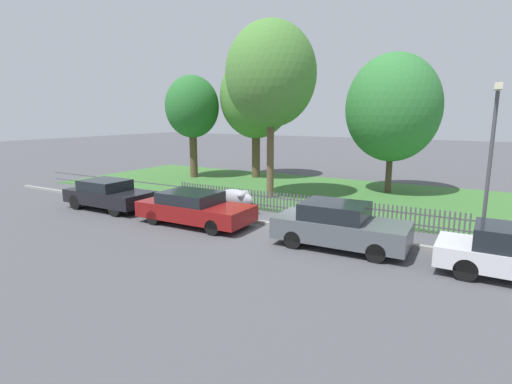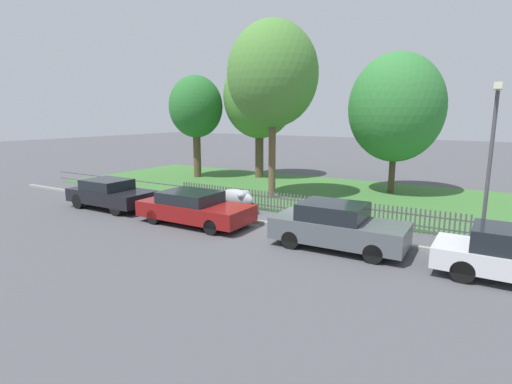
{
  "view_description": "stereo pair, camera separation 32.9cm",
  "coord_description": "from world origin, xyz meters",
  "px_view_note": "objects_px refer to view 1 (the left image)",
  "views": [
    {
      "loc": [
        6.59,
        -12.88,
        4.16
      ],
      "look_at": [
        -1.32,
        0.7,
        1.1
      ],
      "focal_mm": 28.0,
      "sensor_mm": 36.0,
      "label": 1
    },
    {
      "loc": [
        6.88,
        -12.72,
        4.16
      ],
      "look_at": [
        -1.32,
        0.7,
        1.1
      ],
      "focal_mm": 28.0,
      "sensor_mm": 36.0,
      "label": 2
    }
  ],
  "objects_px": {
    "parked_car_black_saloon": "(194,208)",
    "parked_car_navy_estate": "(339,225)",
    "street_lamp": "(492,148)",
    "parked_car_silver_hatchback": "(108,194)",
    "tree_nearest_kerb": "(192,107)",
    "tree_mid_park": "(271,75)",
    "covered_motorcycle": "(237,198)",
    "tree_far_left": "(393,108)",
    "tree_behind_motorcycle": "(256,97)"
  },
  "relations": [
    {
      "from": "covered_motorcycle",
      "to": "tree_behind_motorcycle",
      "type": "bearing_deg",
      "value": 119.41
    },
    {
      "from": "covered_motorcycle",
      "to": "tree_mid_park",
      "type": "height_order",
      "value": "tree_mid_park"
    },
    {
      "from": "tree_behind_motorcycle",
      "to": "tree_mid_park",
      "type": "height_order",
      "value": "tree_mid_park"
    },
    {
      "from": "street_lamp",
      "to": "parked_car_silver_hatchback",
      "type": "bearing_deg",
      "value": -173.1
    },
    {
      "from": "tree_behind_motorcycle",
      "to": "tree_far_left",
      "type": "bearing_deg",
      "value": -6.43
    },
    {
      "from": "covered_motorcycle",
      "to": "tree_far_left",
      "type": "relative_size",
      "value": 0.26
    },
    {
      "from": "parked_car_black_saloon",
      "to": "parked_car_navy_estate",
      "type": "relative_size",
      "value": 1.08
    },
    {
      "from": "parked_car_navy_estate",
      "to": "covered_motorcycle",
      "type": "xyz_separation_m",
      "value": [
        -5.28,
        2.2,
        -0.09
      ]
    },
    {
      "from": "tree_nearest_kerb",
      "to": "parked_car_navy_estate",
      "type": "bearing_deg",
      "value": -34.69
    },
    {
      "from": "covered_motorcycle",
      "to": "tree_mid_park",
      "type": "xyz_separation_m",
      "value": [
        -0.26,
        3.51,
        5.41
      ]
    },
    {
      "from": "parked_car_black_saloon",
      "to": "tree_far_left",
      "type": "bearing_deg",
      "value": 63.45
    },
    {
      "from": "parked_car_silver_hatchback",
      "to": "parked_car_black_saloon",
      "type": "distance_m",
      "value": 4.92
    },
    {
      "from": "parked_car_silver_hatchback",
      "to": "covered_motorcycle",
      "type": "relative_size",
      "value": 2.13
    },
    {
      "from": "parked_car_silver_hatchback",
      "to": "tree_behind_motorcycle",
      "type": "bearing_deg",
      "value": 84.71
    },
    {
      "from": "tree_nearest_kerb",
      "to": "tree_behind_motorcycle",
      "type": "relative_size",
      "value": 0.83
    },
    {
      "from": "covered_motorcycle",
      "to": "street_lamp",
      "type": "relative_size",
      "value": 0.38
    },
    {
      "from": "parked_car_navy_estate",
      "to": "tree_mid_park",
      "type": "bearing_deg",
      "value": 132.5
    },
    {
      "from": "tree_mid_park",
      "to": "tree_far_left",
      "type": "relative_size",
      "value": 1.18
    },
    {
      "from": "parked_car_silver_hatchback",
      "to": "covered_motorcycle",
      "type": "distance_m",
      "value": 5.81
    },
    {
      "from": "parked_car_navy_estate",
      "to": "tree_far_left",
      "type": "bearing_deg",
      "value": 92.24
    },
    {
      "from": "covered_motorcycle",
      "to": "tree_nearest_kerb",
      "type": "distance_m",
      "value": 11.28
    },
    {
      "from": "tree_far_left",
      "to": "parked_car_black_saloon",
      "type": "bearing_deg",
      "value": -115.82
    },
    {
      "from": "parked_car_silver_hatchback",
      "to": "parked_car_black_saloon",
      "type": "height_order",
      "value": "parked_car_silver_hatchback"
    },
    {
      "from": "parked_car_navy_estate",
      "to": "tree_far_left",
      "type": "height_order",
      "value": "tree_far_left"
    },
    {
      "from": "covered_motorcycle",
      "to": "tree_behind_motorcycle",
      "type": "distance_m",
      "value": 11.01
    },
    {
      "from": "parked_car_navy_estate",
      "to": "street_lamp",
      "type": "xyz_separation_m",
      "value": [
        3.92,
        1.65,
        2.49
      ]
    },
    {
      "from": "parked_car_silver_hatchback",
      "to": "parked_car_navy_estate",
      "type": "xyz_separation_m",
      "value": [
        10.61,
        0.1,
        0.03
      ]
    },
    {
      "from": "tree_mid_park",
      "to": "tree_far_left",
      "type": "height_order",
      "value": "tree_mid_park"
    },
    {
      "from": "tree_nearest_kerb",
      "to": "tree_far_left",
      "type": "height_order",
      "value": "tree_far_left"
    },
    {
      "from": "tree_nearest_kerb",
      "to": "street_lamp",
      "type": "distance_m",
      "value": 18.76
    },
    {
      "from": "tree_mid_park",
      "to": "tree_far_left",
      "type": "bearing_deg",
      "value": 42.77
    },
    {
      "from": "tree_mid_park",
      "to": "parked_car_black_saloon",
      "type": "bearing_deg",
      "value": -91.5
    },
    {
      "from": "parked_car_silver_hatchback",
      "to": "tree_behind_motorcycle",
      "type": "distance_m",
      "value": 12.25
    },
    {
      "from": "parked_car_navy_estate",
      "to": "tree_mid_park",
      "type": "height_order",
      "value": "tree_mid_park"
    },
    {
      "from": "tree_behind_motorcycle",
      "to": "parked_car_silver_hatchback",
      "type": "bearing_deg",
      "value": -95.26
    },
    {
      "from": "parked_car_silver_hatchback",
      "to": "tree_nearest_kerb",
      "type": "xyz_separation_m",
      "value": [
        -2.61,
        9.25,
        3.94
      ]
    },
    {
      "from": "parked_car_navy_estate",
      "to": "tree_nearest_kerb",
      "type": "xyz_separation_m",
      "value": [
        -13.22,
        9.15,
        3.9
      ]
    },
    {
      "from": "tree_nearest_kerb",
      "to": "tree_mid_park",
      "type": "relative_size",
      "value": 0.78
    },
    {
      "from": "covered_motorcycle",
      "to": "tree_behind_motorcycle",
      "type": "xyz_separation_m",
      "value": [
        -4.29,
        9.0,
        4.66
      ]
    },
    {
      "from": "parked_car_silver_hatchback",
      "to": "parked_car_black_saloon",
      "type": "relative_size",
      "value": 0.9
    },
    {
      "from": "parked_car_black_saloon",
      "to": "street_lamp",
      "type": "height_order",
      "value": "street_lamp"
    },
    {
      "from": "parked_car_navy_estate",
      "to": "tree_behind_motorcycle",
      "type": "distance_m",
      "value": 15.43
    },
    {
      "from": "tree_mid_park",
      "to": "tree_nearest_kerb",
      "type": "bearing_deg",
      "value": 155.89
    },
    {
      "from": "covered_motorcycle",
      "to": "tree_behind_motorcycle",
      "type": "height_order",
      "value": "tree_behind_motorcycle"
    },
    {
      "from": "parked_car_navy_estate",
      "to": "tree_nearest_kerb",
      "type": "distance_m",
      "value": 16.55
    },
    {
      "from": "parked_car_black_saloon",
      "to": "parked_car_navy_estate",
      "type": "distance_m",
      "value": 5.7
    },
    {
      "from": "parked_car_silver_hatchback",
      "to": "street_lamp",
      "type": "xyz_separation_m",
      "value": [
        14.53,
        1.76,
        2.53
      ]
    },
    {
      "from": "parked_car_silver_hatchback",
      "to": "covered_motorcycle",
      "type": "xyz_separation_m",
      "value": [
        5.33,
        2.3,
        -0.06
      ]
    },
    {
      "from": "parked_car_navy_estate",
      "to": "tree_mid_park",
      "type": "distance_m",
      "value": 9.58
    },
    {
      "from": "parked_car_black_saloon",
      "to": "covered_motorcycle",
      "type": "distance_m",
      "value": 2.38
    }
  ]
}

